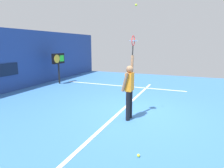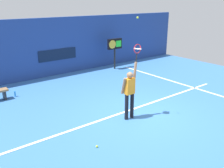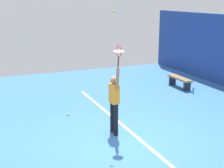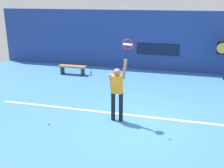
{
  "view_description": "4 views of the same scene",
  "coord_description": "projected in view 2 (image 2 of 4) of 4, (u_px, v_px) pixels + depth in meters",
  "views": [
    {
      "loc": [
        -6.14,
        -1.64,
        2.32
      ],
      "look_at": [
        -0.6,
        0.65,
        1.09
      ],
      "focal_mm": 31.14,
      "sensor_mm": 36.0,
      "label": 1
    },
    {
      "loc": [
        -6.02,
        -5.91,
        3.97
      ],
      "look_at": [
        -0.74,
        0.84,
        1.1
      ],
      "focal_mm": 40.72,
      "sensor_mm": 36.0,
      "label": 2
    },
    {
      "loc": [
        7.39,
        -3.36,
        3.78
      ],
      "look_at": [
        -0.93,
        0.17,
        1.38
      ],
      "focal_mm": 52.16,
      "sensor_mm": 36.0,
      "label": 3
    },
    {
      "loc": [
        1.3,
        -7.47,
        3.73
      ],
      "look_at": [
        -0.77,
        0.25,
        1.14
      ],
      "focal_mm": 43.3,
      "sensor_mm": 36.0,
      "label": 4
    }
  ],
  "objects": [
    {
      "name": "sponsor_banner_center",
      "position": [
        58.0,
        55.0,
        13.73
      ],
      "size": [
        2.2,
        0.03,
        0.6
      ],
      "primitive_type": "cube",
      "color": "#0C1933"
    },
    {
      "name": "back_wall",
      "position": [
        56.0,
        47.0,
        13.69
      ],
      "size": [
        18.0,
        0.2,
        3.09
      ],
      "primitive_type": "cube",
      "color": "navy",
      "rests_on": "ground_plane"
    },
    {
      "name": "tennis_ball",
      "position": [
        138.0,
        18.0,
        7.86
      ],
      "size": [
        0.07,
        0.07,
        0.07
      ],
      "primitive_type": "sphere",
      "color": "#CCE033"
    },
    {
      "name": "court_sideline",
      "position": [
        171.0,
        81.0,
        13.02
      ],
      "size": [
        0.1,
        7.0,
        0.01
      ],
      "primitive_type": "cube",
      "color": "white",
      "rests_on": "ground_plane"
    },
    {
      "name": "scoreboard_clock",
      "position": [
        115.0,
        45.0,
        14.87
      ],
      "size": [
        0.96,
        0.2,
        1.8
      ],
      "color": "black",
      "rests_on": "ground_plane"
    },
    {
      "name": "court_baseline",
      "position": [
        132.0,
        110.0,
        9.61
      ],
      "size": [
        10.0,
        0.1,
        0.01
      ],
      "primitive_type": "cube",
      "color": "white",
      "rests_on": "ground_plane"
    },
    {
      "name": "water_bottle",
      "position": [
        15.0,
        94.0,
        10.87
      ],
      "size": [
        0.07,
        0.07,
        0.24
      ],
      "primitive_type": "cylinder",
      "color": "#338CD8",
      "rests_on": "ground_plane"
    },
    {
      "name": "spare_ball",
      "position": [
        97.0,
        146.0,
        7.15
      ],
      "size": [
        0.07,
        0.07,
        0.07
      ],
      "primitive_type": "sphere",
      "color": "#CCE033",
      "rests_on": "ground_plane"
    },
    {
      "name": "tennis_player",
      "position": [
        130.0,
        91.0,
        8.61
      ],
      "size": [
        0.55,
        0.31,
        1.99
      ],
      "color": "black",
      "rests_on": "ground_plane"
    },
    {
      "name": "ground_plane",
      "position": [
        142.0,
        115.0,
        9.2
      ],
      "size": [
        18.0,
        18.0,
        0.0
      ],
      "primitive_type": "plane",
      "color": "#3870B2"
    },
    {
      "name": "tennis_racket",
      "position": [
        137.0,
        50.0,
        8.34
      ],
      "size": [
        0.34,
        0.27,
        0.62
      ],
      "color": "black"
    }
  ]
}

